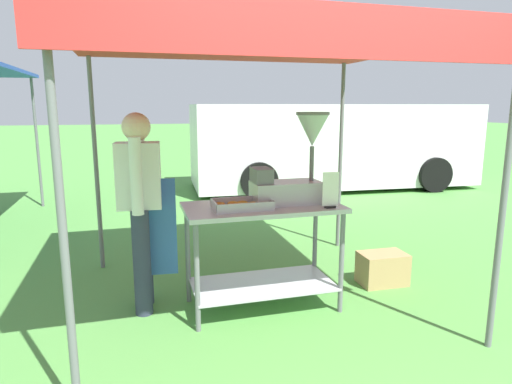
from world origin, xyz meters
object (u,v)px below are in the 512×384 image
stall_canopy (260,47)px  menu_sign (330,192)px  donut_fryer (294,168)px  donut_tray (241,206)px  supply_crate (382,269)px  vendor (141,202)px  van_white (333,145)px  donut_cart (263,236)px

stall_canopy → menu_sign: 1.25m
stall_canopy → donut_fryer: size_ratio=3.91×
donut_tray → supply_crate: (1.43, 0.23, -0.75)m
donut_tray → stall_canopy: bearing=40.9°
vendor → van_white: bearing=50.4°
donut_fryer → vendor: (-1.22, 0.21, -0.26)m
vendor → donut_cart: bearing=-13.9°
donut_tray → supply_crate: donut_tray is taller
donut_tray → vendor: 0.81m
van_white → donut_cart: bearing=-121.0°
stall_canopy → menu_sign: size_ratio=10.23×
stall_canopy → supply_crate: 2.31m
menu_sign → supply_crate: size_ratio=0.64×
menu_sign → vendor: (-1.43, 0.46, -0.09)m
donut_tray → donut_fryer: (0.47, 0.10, 0.26)m
donut_fryer → supply_crate: donut_fryer is taller
donut_tray → van_white: 6.01m
menu_sign → vendor: vendor is taller
stall_canopy → vendor: bearing=171.7°
donut_cart → supply_crate: donut_cart is taller
vendor → supply_crate: size_ratio=3.65×
donut_fryer → menu_sign: 0.37m
donut_cart → donut_tray: 0.35m
donut_tray → vendor: bearing=157.6°
donut_tray → van_white: bearing=57.8°
donut_fryer → supply_crate: size_ratio=1.67×
van_white → donut_tray: bearing=-122.2°
donut_cart → supply_crate: (1.23, 0.15, -0.47)m
donut_cart → donut_fryer: donut_fryer is taller
donut_fryer → menu_sign: bearing=-50.2°
supply_crate → menu_sign: bearing=-152.8°
supply_crate → van_white: bearing=69.9°
stall_canopy → vendor: size_ratio=1.79×
menu_sign → van_white: size_ratio=0.05×
menu_sign → van_white: van_white is taller
donut_tray → vendor: vendor is taller
stall_canopy → van_white: bearing=58.5°
donut_fryer → vendor: size_ratio=0.46×
supply_crate → stall_canopy: bearing=-177.3°
donut_cart → stall_canopy: bearing=90.0°
donut_cart → vendor: size_ratio=0.78×
donut_cart → donut_fryer: bearing=5.0°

